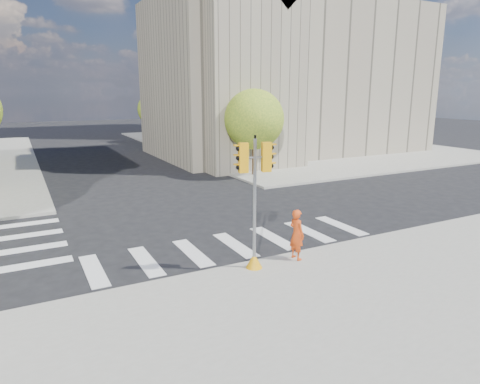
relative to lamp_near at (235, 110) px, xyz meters
name	(u,v)px	position (x,y,z in m)	size (l,w,h in m)	color
ground	(216,231)	(-8.00, -14.00, -4.58)	(160.00, 160.00, 0.00)	black
sidewalk_near	(427,370)	(-8.00, -25.00, -4.50)	(30.00, 14.00, 0.15)	gray
sidewalk_far_right	(280,143)	(12.00, 12.00, -4.50)	(28.00, 40.00, 0.15)	gray
civic_building	(281,77)	(7.59, 5.12, 2.68)	(26.00, 16.00, 19.39)	gray
office_tower	(233,27)	(14.00, 28.00, 10.42)	(20.00, 18.00, 30.00)	#9EA0A3
tree_re_near	(254,119)	(-0.50, -4.00, -0.53)	(4.20, 4.20, 6.16)	#382616
tree_re_mid	(191,109)	(-0.50, 8.00, -0.23)	(4.60, 4.60, 6.66)	#382616
tree_re_far	(155,110)	(-0.50, 20.00, -0.71)	(4.00, 4.00, 5.88)	#382616
lamp_near	(235,110)	(0.00, 0.00, 0.00)	(0.35, 0.18, 8.11)	black
lamp_far	(175,105)	(0.00, 14.00, 0.00)	(0.35, 0.18, 8.11)	black
traffic_signal	(254,214)	(-8.69, -18.60, -2.54)	(1.08, 0.56, 4.47)	orange
photographer	(297,234)	(-6.98, -18.60, -3.52)	(0.66, 0.43, 1.81)	#D24313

